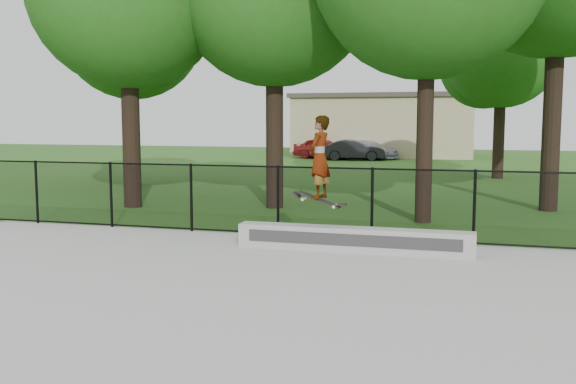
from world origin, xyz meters
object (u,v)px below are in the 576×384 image
skater_airborne (319,159)px  grind_ledge (353,239)px  car_c (369,150)px  car_b (354,150)px  car_a (323,148)px

skater_airborne → grind_ledge: bearing=1.0°
car_c → grind_ledge: bearing=-151.5°
grind_ledge → car_c: car_c is taller
grind_ledge → car_b: car_b is taller
grind_ledge → car_c: (-4.33, 29.67, 0.31)m
car_c → car_b: bearing=176.9°
car_a → car_b: 2.53m
car_c → car_a: bearing=118.6°
car_b → skater_airborne: skater_airborne is taller
car_b → skater_airborne: (4.38, -28.05, 1.14)m
car_a → car_c: (2.93, 0.43, -0.08)m
grind_ledge → car_b: size_ratio=1.26×
car_a → skater_airborne: 30.01m
car_a → car_c: car_a is taller
grind_ledge → skater_airborne: skater_airborne is taller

